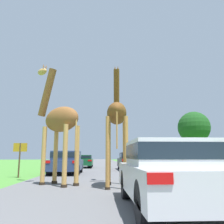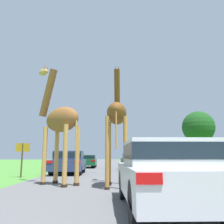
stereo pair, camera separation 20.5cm
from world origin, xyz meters
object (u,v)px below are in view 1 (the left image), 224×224
object	(u,v)px
car_lead_maroon	(170,171)
car_queue_right	(66,162)
giraffe_near_road	(117,116)
car_far_ahead	(82,161)
car_queue_left	(131,161)
tree_left_edge	(194,128)
sign_post	(20,153)
giraffe_companion	(59,121)

from	to	relation	value
car_lead_maroon	car_queue_right	bearing A→B (deg)	109.56
giraffe_near_road	car_far_ahead	world-z (taller)	giraffe_near_road
car_lead_maroon	car_queue_left	distance (m)	14.11
car_queue_left	tree_left_edge	distance (m)	11.73
car_far_ahead	sign_post	distance (m)	11.05
car_queue_left	car_lead_maroon	bearing A→B (deg)	-94.00
car_queue_right	car_lead_maroon	bearing A→B (deg)	-70.44
giraffe_companion	car_queue_left	size ratio (longest dim) A/B	1.09
car_far_ahead	tree_left_edge	bearing A→B (deg)	14.42
giraffe_near_road	car_queue_left	xyz separation A→B (m)	(1.84, 10.31, -1.87)
sign_post	giraffe_companion	bearing A→B (deg)	-52.51
giraffe_companion	car_queue_left	bearing A→B (deg)	17.32
car_lead_maroon	car_far_ahead	world-z (taller)	car_lead_maroon
giraffe_companion	car_lead_maroon	world-z (taller)	giraffe_companion
tree_left_edge	car_far_ahead	bearing A→B (deg)	-165.58
car_queue_right	sign_post	xyz separation A→B (m)	(-2.06, -2.48, 0.48)
car_far_ahead	sign_post	xyz separation A→B (m)	(-2.46, -10.76, 0.57)
car_queue_left	sign_post	size ratio (longest dim) A/B	2.69
giraffe_near_road	sign_post	bearing A→B (deg)	145.34
car_queue_right	car_far_ahead	distance (m)	8.29
giraffe_companion	tree_left_edge	xyz separation A→B (m)	(12.44, 17.23, 1.80)
car_queue_right	tree_left_edge	size ratio (longest dim) A/B	0.64
car_lead_maroon	car_queue_left	world-z (taller)	car_lead_maroon
giraffe_near_road	tree_left_edge	world-z (taller)	tree_left_edge
giraffe_near_road	car_queue_left	distance (m)	10.64
tree_left_edge	car_queue_right	bearing A→B (deg)	-138.27
giraffe_near_road	car_far_ahead	bearing A→B (deg)	102.85
giraffe_companion	car_queue_right	size ratio (longest dim) A/B	1.29
giraffe_near_road	tree_left_edge	bearing A→B (deg)	64.02
giraffe_near_road	car_far_ahead	xyz separation A→B (m)	(-2.31, 14.55, -1.95)
giraffe_near_road	giraffe_companion	size ratio (longest dim) A/B	0.99
car_queue_left	car_far_ahead	size ratio (longest dim) A/B	1.11
giraffe_companion	tree_left_edge	bearing A→B (deg)	4.27
car_queue_right	car_far_ahead	xyz separation A→B (m)	(0.40, 8.28, -0.09)
giraffe_companion	car_queue_right	xyz separation A→B (m)	(-0.44, 5.73, -1.73)
giraffe_companion	car_lead_maroon	bearing A→B (deg)	-103.90
giraffe_companion	sign_post	xyz separation A→B (m)	(-2.50, 3.26, -1.25)
giraffe_near_road	sign_post	xyz separation A→B (m)	(-4.76, 3.79, -1.37)
sign_post	car_lead_maroon	bearing A→B (deg)	-53.36
sign_post	car_far_ahead	bearing A→B (deg)	77.15
car_queue_right	tree_left_edge	xyz separation A→B (m)	(12.89, 11.49, 3.53)
car_lead_maroon	sign_post	distance (m)	9.43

